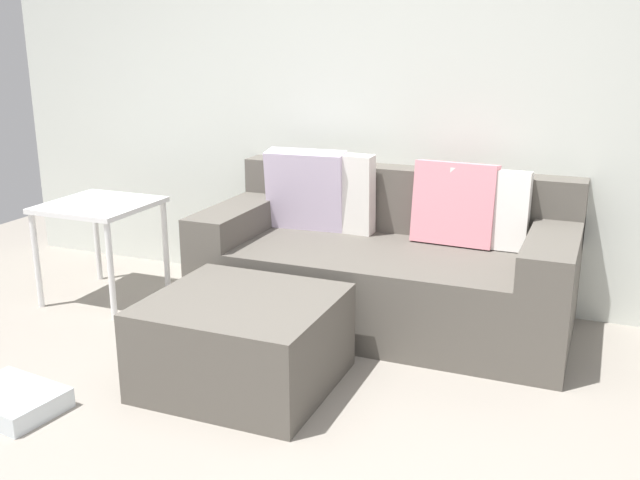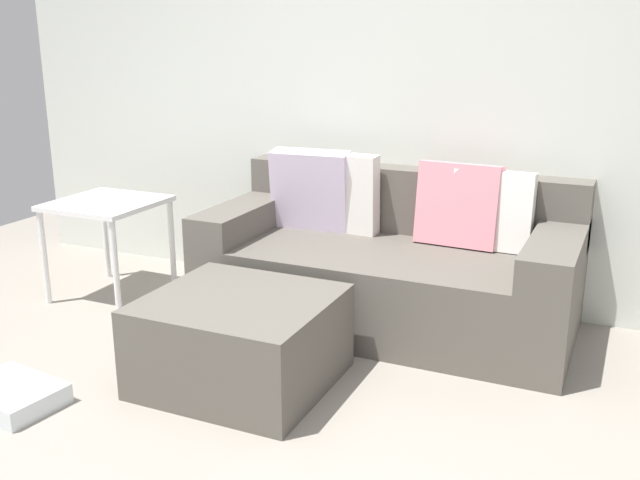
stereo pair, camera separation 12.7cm
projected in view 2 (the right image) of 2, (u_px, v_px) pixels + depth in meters
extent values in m
plane|color=gray|center=(218.00, 478.00, 2.71)|extent=(7.32, 7.32, 0.00)
cube|color=silver|center=(408.00, 100.00, 4.30)|extent=(5.63, 0.10, 2.44)
cube|color=#59544C|center=(386.00, 286.00, 4.08)|extent=(2.05, 0.97, 0.45)
cube|color=#59544C|center=(409.00, 200.00, 4.30)|extent=(2.05, 0.19, 0.38)
cube|color=#59544C|center=(247.00, 217.00, 4.35)|extent=(0.26, 0.97, 0.17)
cube|color=#59544C|center=(556.00, 253.00, 3.63)|extent=(0.26, 0.97, 0.17)
cube|color=silver|center=(311.00, 190.00, 4.35)|extent=(0.49, 0.24, 0.49)
cube|color=white|center=(340.00, 193.00, 4.30)|extent=(0.48, 0.15, 0.48)
cube|color=white|center=(493.00, 210.00, 3.95)|extent=(0.44, 0.15, 0.44)
cube|color=pink|center=(458.00, 205.00, 4.02)|extent=(0.47, 0.19, 0.47)
cube|color=#59544C|center=(241.00, 340.00, 3.39)|extent=(0.84, 0.78, 0.43)
cube|color=silver|center=(11.00, 395.00, 3.23)|extent=(0.48, 0.38, 0.09)
cube|color=white|center=(106.00, 203.00, 4.42)|extent=(0.60, 0.61, 0.03)
cylinder|color=white|center=(44.00, 258.00, 4.37)|extent=(0.04, 0.04, 0.58)
cylinder|color=white|center=(116.00, 269.00, 4.16)|extent=(0.04, 0.04, 0.58)
cylinder|color=white|center=(105.00, 235.00, 4.85)|extent=(0.04, 0.04, 0.58)
cylinder|color=white|center=(172.00, 245.00, 4.64)|extent=(0.04, 0.04, 0.58)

